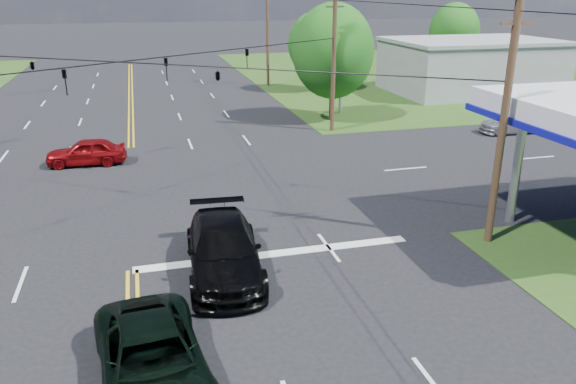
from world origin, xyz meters
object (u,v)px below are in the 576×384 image
object	(u,v)px
retail_ne	(470,67)
tree_right_b	(315,44)
tree_right_a	(333,51)
pole_ne	(334,56)
pickup_dkgreen	(152,360)
suv_black	(224,250)
pole_se	(505,113)
pole_right_far	(267,31)
tree_far_r	(454,32)

from	to	relation	value
retail_ne	tree_right_b	size ratio (longest dim) A/B	1.98
retail_ne	tree_right_a	distance (m)	18.09
pole_ne	tree_right_a	size ratio (longest dim) A/B	1.16
retail_ne	tree_right_b	bearing A→B (deg)	163.50
pickup_dkgreen	pole_ne	bearing A→B (deg)	56.08
retail_ne	tree_right_a	bearing A→B (deg)	-153.43
suv_black	retail_ne	bearing A→B (deg)	51.11
pole_ne	pole_se	bearing A→B (deg)	-90.00
retail_ne	pole_right_far	xyz separation A→B (m)	(-17.00, 8.00, 2.97)
pole_right_far	tree_right_b	bearing A→B (deg)	-48.81
pole_ne	pole_right_far	distance (m)	19.00
tree_far_r	suv_black	xyz separation A→B (m)	(-31.00, -38.91, -3.70)
tree_right_a	pickup_dkgreen	bearing A→B (deg)	-117.29
pole_se	tree_right_b	distance (m)	33.19
tree_right_a	suv_black	world-z (taller)	tree_right_a
tree_right_a	tree_far_r	xyz separation A→B (m)	(20.00, 18.00, -0.33)
pole_se	tree_right_a	xyz separation A→B (m)	(1.00, 21.00, -0.05)
pole_se	suv_black	world-z (taller)	pole_se
tree_right_b	suv_black	xyz separation A→B (m)	(-13.50, -32.91, -3.37)
pole_se	suv_black	distance (m)	10.80
suv_black	pole_se	bearing A→B (deg)	3.64
retail_ne	pole_ne	size ratio (longest dim) A/B	1.47
pole_right_far	pickup_dkgreen	size ratio (longest dim) A/B	1.87
retail_ne	tree_right_a	xyz separation A→B (m)	(-16.00, -8.00, 2.67)
tree_far_r	pole_ne	bearing A→B (deg)	-135.00
pole_ne	pickup_dkgreen	size ratio (longest dim) A/B	1.78
pole_ne	tree_far_r	distance (m)	29.70
retail_ne	pole_right_far	world-z (taller)	pole_right_far
pole_right_far	pickup_dkgreen	world-z (taller)	pole_right_far
tree_right_b	tree_far_r	xyz separation A→B (m)	(17.50, 6.00, 0.33)
pole_right_far	suv_black	distance (m)	38.48
tree_right_a	suv_black	size ratio (longest dim) A/B	1.40
pole_right_far	tree_right_a	bearing A→B (deg)	-86.42
pole_ne	tree_right_b	world-z (taller)	pole_ne
tree_far_r	pickup_dkgreen	size ratio (longest dim) A/B	1.43
pole_ne	pole_right_far	bearing A→B (deg)	90.00
tree_far_r	suv_black	bearing A→B (deg)	-128.55
tree_right_b	pickup_dkgreen	world-z (taller)	tree_right_b
pole_ne	pole_right_far	world-z (taller)	pole_right_far
pole_se	tree_right_b	bearing A→B (deg)	83.95
pole_se	pole_right_far	size ratio (longest dim) A/B	0.95
pole_se	pickup_dkgreen	distance (m)	14.16
pole_ne	suv_black	distance (m)	20.91
pole_right_far	suv_black	world-z (taller)	pole_right_far
tree_right_a	tree_far_r	bearing A→B (deg)	41.99
pole_right_far	pole_ne	bearing A→B (deg)	-90.00
tree_right_b	pickup_dkgreen	distance (m)	41.53
retail_ne	pickup_dkgreen	xyz separation A→B (m)	(-29.50, -34.17, -1.46)
pole_right_far	retail_ne	bearing A→B (deg)	-25.20
tree_right_b	tree_right_a	bearing A→B (deg)	-101.77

